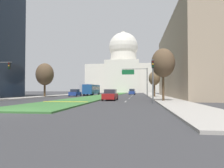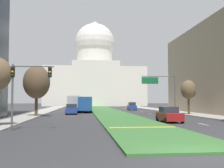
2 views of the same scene
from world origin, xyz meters
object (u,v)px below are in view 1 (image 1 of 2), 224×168
Objects in this scene: traffic_light_near_right at (153,75)px; sedan_midblock at (75,93)px; capitol_building at (123,70)px; sedan_lead_stopped at (110,95)px; box_truck_delivery at (86,89)px; city_bus at (92,89)px; street_tree_left_mid at (45,74)px; overhead_guide_sign at (137,76)px; street_tree_right_near at (163,63)px; street_tree_right_mid at (154,78)px; sedan_distant at (132,92)px.

traffic_light_near_right reaches higher than sedan_midblock.
capitol_building reaches higher than sedan_lead_stopped.
sedan_midblock reaches higher than sedan_lead_stopped.
box_truck_delivery is 0.58× the size of city_bus.
street_tree_left_mid is 1.14× the size of box_truck_delivery.
overhead_guide_sign reaches higher than traffic_light_near_right.
street_tree_right_near is 1.61× the size of sedan_midblock.
traffic_light_near_right is at bearing -94.68° from street_tree_right_mid.
city_bus is (2.23, -1.61, 0.09)m from box_truck_delivery.
capitol_building is at bearing 97.40° from sedan_distant.
sedan_lead_stopped is (-3.92, -15.94, -3.88)m from overhead_guide_sign.
capitol_building is 73.10m from street_tree_right_mid.
sedan_lead_stopped is 34.80m from sedan_distant.
sedan_distant reaches higher than sedan_midblock.
capitol_building is 9.53× the size of sedan_distant.
traffic_light_near_right is 0.47× the size of city_bus.
sedan_distant is at bearing 95.48° from overhead_guide_sign.
box_truck_delivery is at bearing 144.19° from city_bus.
sedan_midblock is at bearing 168.06° from street_tree_right_mid.
sedan_midblock is at bearing -127.47° from sedan_distant.
street_tree_right_mid is (11.96, -71.56, -8.93)m from capitol_building.
capitol_building is 5.60× the size of street_tree_right_near.
overhead_guide_sign is at bearing -37.50° from city_bus.
capitol_building is 70.21m from overhead_guide_sign.
sedan_midblock is at bearing 122.27° from sedan_lead_stopped.
street_tree_right_near is at bearing -82.26° from capitol_building.
sedan_distant is 15.15m from box_truck_delivery.
traffic_light_near_right is 1.17× the size of sedan_midblock.
sedan_lead_stopped is 1.07× the size of sedan_distant.
street_tree_left_mid is at bearing -115.60° from city_bus.
city_bus is (6.96, 14.53, -3.13)m from street_tree_left_mid.
box_truck_delivery reaches higher than sedan_midblock.
sedan_lead_stopped is (-7.53, -13.60, -3.19)m from street_tree_right_mid.
traffic_light_near_right is 35.20m from city_bus.
traffic_light_near_right is 1.24× the size of sedan_distant.
box_truck_delivery is (-13.21, -7.38, 0.82)m from sedan_distant.
street_tree_right_mid is 19.27m from sedan_midblock.
capitol_building reaches higher than city_bus.
street_tree_right_near is 1.58× the size of sedan_lead_stopped.
sedan_distant is (17.94, 23.51, -4.05)m from street_tree_left_mid.
street_tree_left_mid reaches higher than box_truck_delivery.
street_tree_left_mid is (-23.32, 13.83, -0.26)m from street_tree_right_near.
sedan_distant is at bearing 104.36° from street_tree_right_mid.
street_tree_right_mid is at bearing -11.94° from sedan_midblock.
overhead_guide_sign is at bearing 146.98° from street_tree_right_mid.
box_truck_delivery is at bearing 112.07° from sedan_lead_stopped.
street_tree_left_mid reaches higher than sedan_midblock.
sedan_midblock is at bearing 173.95° from overhead_guide_sign.
capitol_building reaches higher than traffic_light_near_right.
overhead_guide_sign is 1.02× the size of box_truck_delivery.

